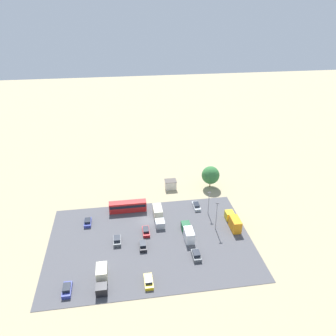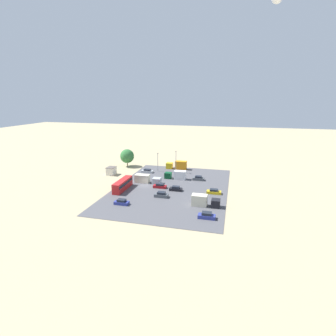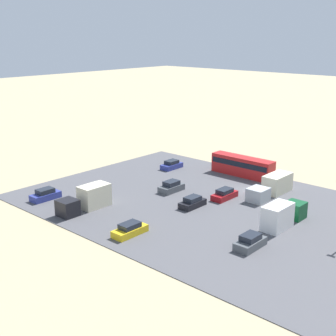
{
  "view_description": "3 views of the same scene",
  "coord_description": "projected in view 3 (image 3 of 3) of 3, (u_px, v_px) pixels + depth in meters",
  "views": [
    {
      "loc": [
        5.59,
        78.34,
        58.43
      ],
      "look_at": [
        -2.34,
        25.63,
        30.56
      ],
      "focal_mm": 35.0,
      "sensor_mm": 36.0,
      "label": 1
    },
    {
      "loc": [
        81.03,
        29.21,
        29.52
      ],
      "look_at": [
        -2.04,
        7.89,
        6.37
      ],
      "focal_mm": 28.0,
      "sensor_mm": 36.0,
      "label": 2
    },
    {
      "loc": [
        -36.36,
        59.35,
        23.56
      ],
      "look_at": [
        5.29,
        13.3,
        5.51
      ],
      "focal_mm": 50.0,
      "sensor_mm": 36.0,
      "label": 3
    }
  ],
  "objects": [
    {
      "name": "ground_plane",
      "position": [
        251.0,
        191.0,
        72.26
      ],
      "size": [
        400.0,
        400.0,
        0.0
      ],
      "primitive_type": "plane",
      "color": "tan"
    },
    {
      "name": "parking_lot_surface",
      "position": [
        214.0,
        207.0,
        65.4
      ],
      "size": [
        54.32,
        36.94,
        0.08
      ],
      "color": "#4C4C51",
      "rests_on": "ground"
    },
    {
      "name": "bus",
      "position": [
        243.0,
        166.0,
        79.26
      ],
      "size": [
        11.28,
        2.47,
        3.26
      ],
      "rotation": [
        0.0,
        0.0,
        1.57
      ],
      "color": "red",
      "rests_on": "ground"
    },
    {
      "name": "parked_car_0",
      "position": [
        192.0,
        203.0,
        65.24
      ],
      "size": [
        1.86,
        4.16,
        1.52
      ],
      "color": "black",
      "rests_on": "ground"
    },
    {
      "name": "parked_car_1",
      "position": [
        130.0,
        230.0,
        56.28
      ],
      "size": [
        1.93,
        4.52,
        1.49
      ],
      "color": "gold",
      "rests_on": "ground"
    },
    {
      "name": "parked_car_3",
      "position": [
        225.0,
        195.0,
        68.5
      ],
      "size": [
        1.88,
        4.43,
        1.5
      ],
      "rotation": [
        0.0,
        0.0,
        3.14
      ],
      "color": "maroon",
      "rests_on": "ground"
    },
    {
      "name": "parked_car_4",
      "position": [
        171.0,
        187.0,
        71.65
      ],
      "size": [
        1.99,
        4.16,
        1.66
      ],
      "color": "#4C5156",
      "rests_on": "ground"
    },
    {
      "name": "parked_car_5",
      "position": [
        250.0,
        242.0,
        52.83
      ],
      "size": [
        1.99,
        4.19,
        1.63
      ],
      "color": "#4C5156",
      "rests_on": "ground"
    },
    {
      "name": "parked_car_6",
      "position": [
        172.0,
        165.0,
        83.71
      ],
      "size": [
        1.97,
        4.13,
        1.51
      ],
      "rotation": [
        0.0,
        0.0,
        3.14
      ],
      "color": "navy",
      "rests_on": "ground"
    },
    {
      "name": "parked_car_7",
      "position": [
        45.0,
        195.0,
        68.18
      ],
      "size": [
        1.95,
        4.36,
        1.63
      ],
      "color": "navy",
      "rests_on": "ground"
    },
    {
      "name": "parked_truck_0",
      "position": [
        283.0,
        215.0,
        58.7
      ],
      "size": [
        2.37,
        8.01,
        3.16
      ],
      "rotation": [
        0.0,
        0.0,
        3.14
      ],
      "color": "#0C4723",
      "rests_on": "ground"
    },
    {
      "name": "parked_truck_1",
      "position": [
        87.0,
        199.0,
        64.18
      ],
      "size": [
        2.53,
        7.88,
        3.16
      ],
      "color": "black",
      "rests_on": "ground"
    },
    {
      "name": "parked_truck_3",
      "position": [
        272.0,
        186.0,
        70.04
      ],
      "size": [
        2.57,
        9.42,
        2.82
      ],
      "color": "#ADB2B7",
      "rests_on": "ground"
    }
  ]
}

